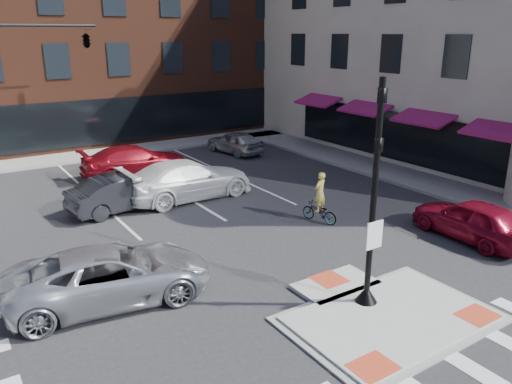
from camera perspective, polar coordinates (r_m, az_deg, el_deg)
ground at (r=14.04m, az=13.60°, el=-13.12°), size 120.00×120.00×0.00m
refuge_island at (r=13.87m, az=14.41°, el=-13.37°), size 5.40×4.65×0.13m
sidewalk_e at (r=27.73m, az=14.08°, el=2.60°), size 3.00×24.00×0.15m
sidewalk_n at (r=33.09m, az=-11.16°, el=5.22°), size 26.00×3.00×0.15m
building_n at (r=41.77m, az=-17.39°, el=18.01°), size 24.40×18.40×15.50m
building_e at (r=36.33m, az=25.47°, el=17.68°), size 21.90×23.90×17.70m
building_far_right at (r=64.58m, az=-17.79°, el=16.03°), size 12.00×12.00×12.00m
signal_pole at (r=13.25m, az=13.10°, el=-3.65°), size 0.60×0.60×5.98m
mast_arm_signal at (r=26.60m, az=-21.86°, el=14.67°), size 6.10×2.24×8.00m
silver_suv at (r=14.40m, az=-16.25°, el=-9.06°), size 5.83×3.35×1.53m
red_sedan at (r=19.35m, az=23.52°, el=-2.90°), size 1.95×4.45×1.49m
white_pickup at (r=22.33m, az=-7.79°, el=1.42°), size 6.00×2.59×1.72m
bg_car_dark at (r=21.40m, az=-14.87°, el=-0.05°), size 4.74×2.16×1.51m
bg_car_silver at (r=30.65m, az=-2.44°, el=5.72°), size 2.21×4.24×1.38m
bg_car_red at (r=26.41m, az=-13.66°, el=3.48°), size 5.53×2.44×1.58m
cyclist at (r=19.52m, az=7.26°, el=-1.54°), size 0.95×1.64×2.01m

